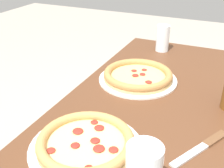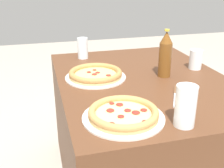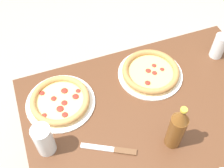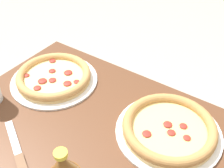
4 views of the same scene
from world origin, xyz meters
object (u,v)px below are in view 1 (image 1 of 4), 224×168
object	(u,v)px
pizza_margherita	(138,76)
knife	(203,147)
glass_cola	(163,39)
pizza_veggie	(86,143)

from	to	relation	value
pizza_margherita	knife	bearing A→B (deg)	-135.91
pizza_margherita	glass_cola	distance (m)	0.39
pizza_veggie	knife	xyz separation A→B (m)	(0.14, -0.30, -0.02)
glass_cola	knife	world-z (taller)	glass_cola
pizza_margherita	glass_cola	world-z (taller)	glass_cola
glass_cola	pizza_margherita	bearing A→B (deg)	-179.46
pizza_veggie	knife	distance (m)	0.34
glass_cola	pizza_veggie	bearing A→B (deg)	-178.89
pizza_veggie	glass_cola	world-z (taller)	glass_cola
pizza_margherita	pizza_veggie	size ratio (longest dim) A/B	1.00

